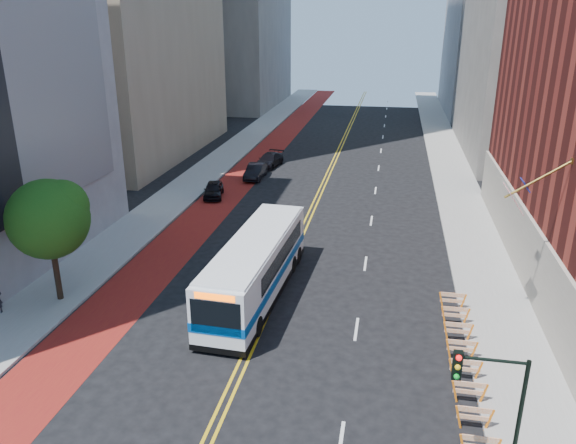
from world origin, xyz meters
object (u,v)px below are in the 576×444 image
Objects in this scene: street_tree at (49,216)px; car_c at (269,160)px; car_a at (213,190)px; transit_bus at (256,266)px; car_b at (256,171)px; traffic_signal at (492,398)px.

street_tree reaches higher than car_c.
car_a is (2.42, 19.51, -4.26)m from street_tree.
car_b is (-5.75, 23.28, -1.08)m from transit_bus.
traffic_signal is 1.20× the size of car_b.
street_tree is 22.79m from traffic_signal.
street_tree is 31.19m from car_c.
car_c reaches higher than car_a.
car_b is (2.16, 6.38, 0.05)m from car_a.
traffic_signal is at bearing -70.14° from car_a.
car_b is at bearing 106.88° from transit_bus.
car_a is at bearing 122.11° from traffic_signal.
traffic_signal reaches higher than transit_bus.
traffic_signal is at bearing -65.44° from car_b.
car_a is at bearing -108.52° from car_b.
street_tree is 1.75× the size of car_a.
car_b reaches higher than car_c.
street_tree is 20.11m from car_a.
traffic_signal is (20.66, -9.55, -1.19)m from street_tree.
traffic_signal reaches higher than car_b.
street_tree reaches higher than transit_bus.
street_tree reaches higher than car_a.
street_tree is at bearing -109.33° from car_a.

